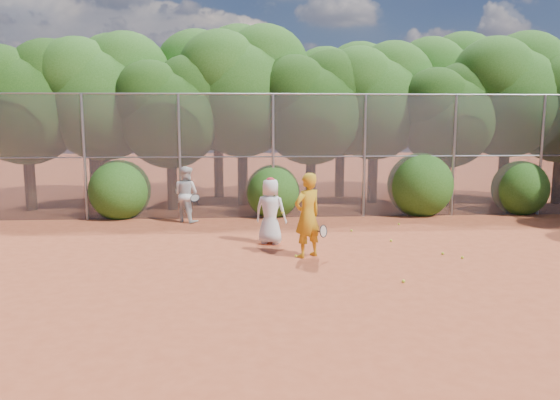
{
  "coord_description": "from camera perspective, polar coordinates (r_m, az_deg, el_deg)",
  "views": [
    {
      "loc": [
        -1.92,
        -11.67,
        3.22
      ],
      "look_at": [
        -1.0,
        2.5,
        1.1
      ],
      "focal_mm": 35.0,
      "sensor_mm": 36.0,
      "label": 1
    }
  ],
  "objects": [
    {
      "name": "fence_back",
      "position": [
        17.8,
        2.11,
        4.72
      ],
      "size": [
        20.05,
        0.09,
        4.03
      ],
      "color": "gray",
      "rests_on": "ground"
    },
    {
      "name": "tree_7",
      "position": [
        22.65,
        22.84,
        10.52
      ],
      "size": [
        4.77,
        4.14,
        6.53
      ],
      "color": "black",
      "rests_on": "ground"
    },
    {
      "name": "tree_4",
      "position": [
        20.06,
        3.42,
        10.01
      ],
      "size": [
        4.19,
        3.64,
        5.73
      ],
      "color": "black",
      "rests_on": "ground"
    },
    {
      "name": "ground",
      "position": [
        12.25,
        5.47,
        -6.78
      ],
      "size": [
        80.0,
        80.0,
        0.0
      ],
      "primitive_type": "plane",
      "color": "#A44325",
      "rests_on": "ground"
    },
    {
      "name": "tree_5",
      "position": [
        21.31,
        9.97,
        10.59
      ],
      "size": [
        4.51,
        3.92,
        6.17
      ],
      "color": "black",
      "rests_on": "ground"
    },
    {
      "name": "tree_2",
      "position": [
        19.67,
        -11.25,
        9.39
      ],
      "size": [
        3.99,
        3.47,
        5.47
      ],
      "color": "black",
      "rests_on": "ground"
    },
    {
      "name": "player_yellow",
      "position": [
        12.71,
        2.89,
        -1.61
      ],
      "size": [
        0.91,
        0.79,
        1.99
      ],
      "rotation": [
        0.0,
        0.0,
        3.72
      ],
      "color": "#C78D17",
      "rests_on": "ground"
    },
    {
      "name": "tree_9",
      "position": [
        23.33,
        -19.01,
        10.78
      ],
      "size": [
        4.83,
        4.2,
        6.62
      ],
      "color": "black",
      "rests_on": "ground"
    },
    {
      "name": "bush_1",
      "position": [
        18.14,
        -0.78,
        1.14
      ],
      "size": [
        1.8,
        1.8,
        1.8
      ],
      "primitive_type": "sphere",
      "color": "#204D13",
      "rests_on": "ground"
    },
    {
      "name": "tree_11",
      "position": [
        22.68,
        6.51,
        10.82
      ],
      "size": [
        4.64,
        4.03,
        6.35
      ],
      "color": "black",
      "rests_on": "ground"
    },
    {
      "name": "tree_6",
      "position": [
        21.07,
        17.26,
        8.79
      ],
      "size": [
        3.86,
        3.36,
        5.29
      ],
      "color": "black",
      "rests_on": "ground"
    },
    {
      "name": "ball_1",
      "position": [
        14.72,
        11.53,
        -4.18
      ],
      "size": [
        0.07,
        0.07,
        0.07
      ],
      "primitive_type": "sphere",
      "color": "#C7DB27",
      "rests_on": "ground"
    },
    {
      "name": "ball_2",
      "position": [
        11.18,
        12.77,
        -8.28
      ],
      "size": [
        0.07,
        0.07,
        0.07
      ],
      "primitive_type": "sphere",
      "color": "#C7DB27",
      "rests_on": "ground"
    },
    {
      "name": "tree_10",
      "position": [
        22.78,
        -6.4,
        11.98
      ],
      "size": [
        5.15,
        4.48,
        7.06
      ],
      "color": "black",
      "rests_on": "ground"
    },
    {
      "name": "ball_4",
      "position": [
        12.85,
        1.69,
        -5.86
      ],
      "size": [
        0.07,
        0.07,
        0.07
      ],
      "primitive_type": "sphere",
      "color": "#C7DB27",
      "rests_on": "ground"
    },
    {
      "name": "tree_1",
      "position": [
        20.84,
        -17.97,
        10.68
      ],
      "size": [
        4.64,
        4.03,
        6.35
      ],
      "color": "black",
      "rests_on": "ground"
    },
    {
      "name": "ball_3",
      "position": [
        13.4,
        18.51,
        -5.71
      ],
      "size": [
        0.07,
        0.07,
        0.07
      ],
      "primitive_type": "sphere",
      "color": "#C7DB27",
      "rests_on": "ground"
    },
    {
      "name": "tree_0",
      "position": [
        21.11,
        -24.97,
        9.64
      ],
      "size": [
        4.38,
        3.81,
        6.0
      ],
      "color": "black",
      "rests_on": "ground"
    },
    {
      "name": "bush_3",
      "position": [
        20.41,
        23.81,
        1.38
      ],
      "size": [
        1.9,
        1.9,
        1.9
      ],
      "primitive_type": "sphere",
      "color": "#204D13",
      "rests_on": "ground"
    },
    {
      "name": "bush_0",
      "position": [
        18.56,
        -16.39,
        1.28
      ],
      "size": [
        2.0,
        2.0,
        2.0
      ],
      "primitive_type": "sphere",
      "color": "#204D13",
      "rests_on": "ground"
    },
    {
      "name": "player_teen",
      "position": [
        14.08,
        -1.0,
        -1.15
      ],
      "size": [
        0.98,
        0.81,
        1.73
      ],
      "rotation": [
        0.0,
        0.0,
        2.76
      ],
      "color": "silver",
      "rests_on": "ground"
    },
    {
      "name": "bush_2",
      "position": [
        19.03,
        14.44,
        1.83
      ],
      "size": [
        2.2,
        2.2,
        2.2
      ],
      "primitive_type": "sphere",
      "color": "#204D13",
      "rests_on": "ground"
    },
    {
      "name": "player_white",
      "position": [
        17.32,
        -9.78,
        0.6
      ],
      "size": [
        1.08,
        1.03,
        1.76
      ],
      "rotation": [
        0.0,
        0.0,
        2.54
      ],
      "color": "silver",
      "rests_on": "ground"
    },
    {
      "name": "ball_6",
      "position": [
        15.85,
        7.48,
        -3.18
      ],
      "size": [
        0.07,
        0.07,
        0.07
      ],
      "primitive_type": "sphere",
      "color": "#C7DB27",
      "rests_on": "ground"
    },
    {
      "name": "tree_3",
      "position": [
        20.54,
        -3.84,
        11.75
      ],
      "size": [
        4.89,
        4.26,
        6.7
      ],
      "color": "black",
      "rests_on": "ground"
    },
    {
      "name": "ball_0",
      "position": [
        13.64,
        16.63,
        -5.37
      ],
      "size": [
        0.07,
        0.07,
        0.07
      ],
      "primitive_type": "sphere",
      "color": "#C7DB27",
      "rests_on": "ground"
    },
    {
      "name": "tree_12",
      "position": [
        24.46,
        16.91,
        11.16
      ],
      "size": [
        5.02,
        4.37,
        6.88
      ],
      "color": "black",
      "rests_on": "ground"
    },
    {
      "name": "ball_5",
      "position": [
        17.05,
        12.32,
        -2.47
      ],
      "size": [
        0.07,
        0.07,
        0.07
      ],
      "primitive_type": "sphere",
      "color": "#C7DB27",
      "rests_on": "ground"
    }
  ]
}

